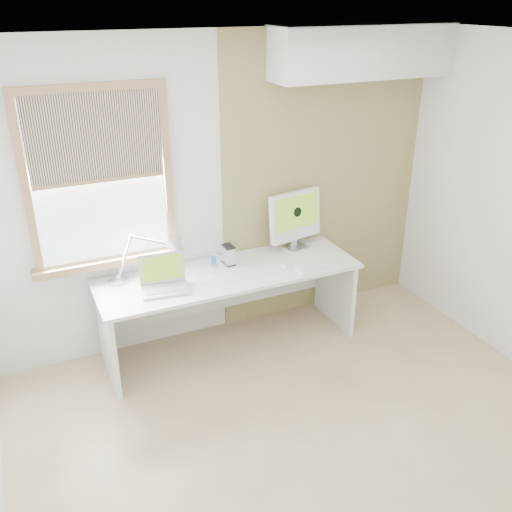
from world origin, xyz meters
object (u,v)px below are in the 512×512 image
laptop (164,280)px  imac (295,217)px  desk (227,289)px  external_drive (229,255)px  desk_lamp (164,252)px

laptop → imac: (1.30, 0.26, 0.23)m
desk → external_drive: external_drive is taller
desk_lamp → imac: 1.23m
desk_lamp → laptop: (-0.08, -0.22, -0.14)m
imac → desk_lamp: bearing=-177.9°
desk → imac: imac is taller
laptop → external_drive: 0.65m
desk → desk_lamp: bearing=166.2°
external_drive → imac: bearing=6.4°
laptop → imac: size_ratio=0.73×
desk → laptop: bearing=-170.2°
desk_lamp → external_drive: desk_lamp is taller
desk → imac: (0.73, 0.17, 0.49)m
desk → external_drive: 0.30m
desk → laptop: size_ratio=5.53×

